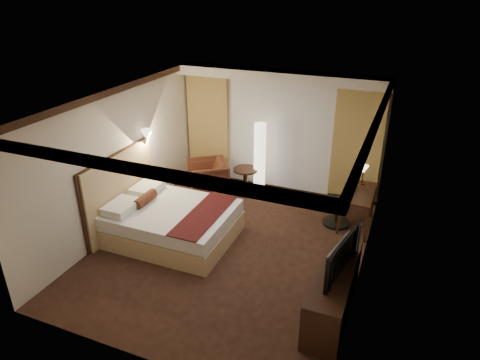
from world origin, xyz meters
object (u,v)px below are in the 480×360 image
at_px(office_chair, 338,199).
at_px(television, 336,250).
at_px(side_table, 245,181).
at_px(armchair, 208,176).
at_px(floor_lamp, 260,159).
at_px(bed, 173,223).
at_px(dresser, 333,290).
at_px(desk, 357,209).

height_order(office_chair, television, television).
bearing_deg(side_table, armchair, -159.18).
xyz_separation_m(floor_lamp, television, (2.25, -3.17, 0.22)).
bearing_deg(floor_lamp, bed, -109.41).
xyz_separation_m(bed, office_chair, (2.70, 1.65, 0.24)).
bearing_deg(side_table, dresser, -49.87).
height_order(bed, office_chair, office_chair).
bearing_deg(armchair, television, 14.27).
bearing_deg(side_table, television, -50.20).
distance_m(desk, television, 2.61).
bearing_deg(dresser, television, 180.00).
bearing_deg(side_table, office_chair, -14.55).
height_order(dresser, television, television).
height_order(floor_lamp, dresser, floor_lamp).
bearing_deg(office_chair, bed, -155.11).
xyz_separation_m(bed, side_table, (0.56, 2.21, -0.01)).
height_order(armchair, floor_lamp, floor_lamp).
xyz_separation_m(armchair, office_chair, (2.93, -0.26, 0.13)).
distance_m(bed, dresser, 3.21).
height_order(desk, television, television).
distance_m(armchair, television, 4.33).
distance_m(side_table, desk, 2.55).
distance_m(office_chair, dresser, 2.51).
bearing_deg(floor_lamp, office_chair, -20.57).
distance_m(side_table, floor_lamp, 0.61).
bearing_deg(side_table, desk, -11.47).
distance_m(armchair, desk, 3.29).
xyz_separation_m(armchair, side_table, (0.78, 0.30, -0.12)).
xyz_separation_m(desk, dresser, (0.05, -2.52, -0.02)).
relative_size(side_table, dresser, 0.33).
bearing_deg(floor_lamp, desk, -16.34).
relative_size(bed, armchair, 2.57).
distance_m(bed, side_table, 2.28).
bearing_deg(television, side_table, 51.27).
bearing_deg(desk, side_table, 168.53).
xyz_separation_m(office_chair, dresser, (0.40, -2.47, -0.19)).
relative_size(armchair, floor_lamp, 0.51).
xyz_separation_m(floor_lamp, dresser, (2.28, -3.17, -0.46)).
height_order(armchair, desk, armchair).
distance_m(office_chair, television, 2.54).
distance_m(desk, dresser, 2.52).
bearing_deg(desk, television, -89.55).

